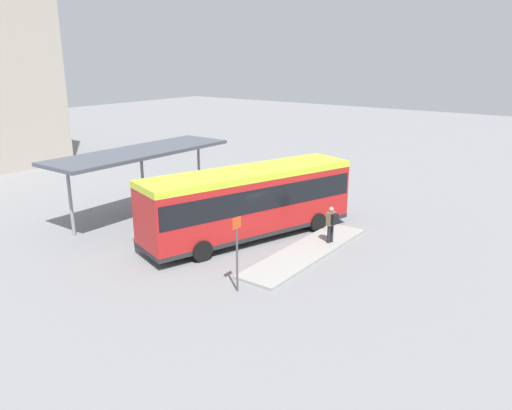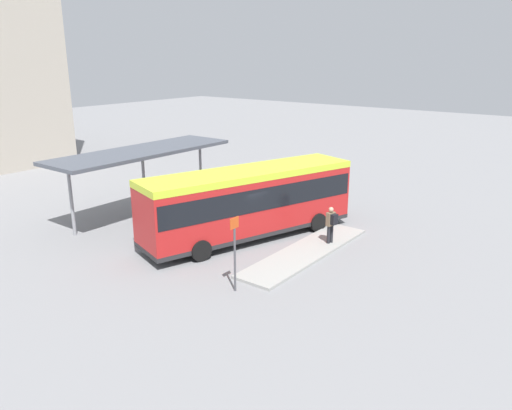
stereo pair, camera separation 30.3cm
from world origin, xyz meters
name	(u,v)px [view 1 (the left image)]	position (x,y,z in m)	size (l,w,h in m)	color
ground_plane	(249,237)	(0.00, 0.00, 0.00)	(120.00, 120.00, 0.00)	gray
curb_island	(307,252)	(-0.04, -3.14, 0.06)	(7.87, 1.80, 0.12)	#9E9E99
city_bus	(249,199)	(0.01, 0.00, 1.90)	(10.57, 5.49, 3.25)	red
pedestrian_waiting	(332,222)	(1.40, -3.53, 1.08)	(0.45, 0.49, 1.67)	#232328
bicycle_black	(311,188)	(8.40, 1.62, 0.39)	(0.48, 1.77, 0.77)	black
bicycle_white	(301,186)	(8.42, 2.41, 0.37)	(0.48, 1.70, 0.73)	black
bicycle_orange	(292,183)	(8.61, 3.20, 0.39)	(0.48, 1.80, 0.78)	black
station_shelter	(141,153)	(-0.43, 6.79, 3.30)	(10.23, 3.14, 3.46)	#4C515B
platform_sign	(237,251)	(-4.66, -3.01, 1.56)	(0.44, 0.08, 2.80)	#4C4C51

